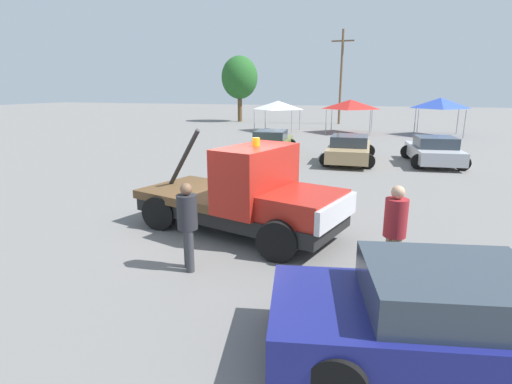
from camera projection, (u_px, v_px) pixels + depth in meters
name	position (u px, v px, depth m)	size (l,w,h in m)	color
ground_plane	(237.00, 230.00, 10.21)	(160.00, 160.00, 0.00)	slate
tow_truck	(248.00, 197.00, 9.80)	(5.71, 3.48, 2.51)	black
foreground_car	(463.00, 319.00, 5.10)	(5.31, 2.96, 1.34)	navy
person_near_truck	(395.00, 227.00, 7.25)	(0.41, 0.41, 1.85)	#847051
person_at_hood	(187.00, 221.00, 7.74)	(0.39, 0.39, 1.77)	#38383D
parked_car_olive	(271.00, 143.00, 21.83)	(2.72, 4.89, 1.34)	olive
parked_car_tan	(349.00, 149.00, 19.56)	(2.61, 4.82, 1.34)	tan
parked_car_silver	(434.00, 151.00, 19.00)	(2.87, 4.52, 1.34)	#B7B7BC
canopy_tent_white	(278.00, 105.00, 33.81)	(3.25, 3.25, 2.53)	#9E9EA3
canopy_tent_red	(351.00, 104.00, 32.20)	(3.42, 3.42, 2.68)	#9E9EA3
canopy_tent_blue	(440.00, 103.00, 30.43)	(3.24, 3.24, 2.86)	#9E9EA3
tree_left	(240.00, 78.00, 43.21)	(3.91, 3.91, 6.98)	brown
traffic_cone	(276.00, 178.00, 14.97)	(0.40, 0.40, 0.55)	black
utility_pole	(341.00, 75.00, 40.00)	(2.20, 0.24, 9.19)	brown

